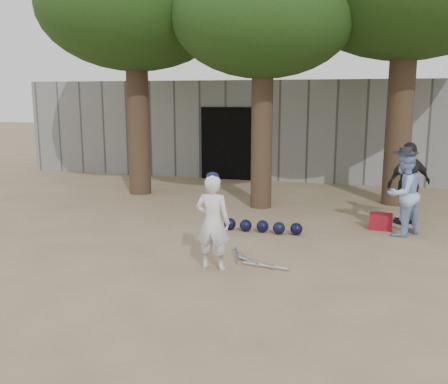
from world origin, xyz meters
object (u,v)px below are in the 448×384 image
(boy_player, at_px, (213,222))
(spectator_dark, at_px, (409,184))
(spectator_blue, at_px, (403,194))
(red_bag, at_px, (381,222))

(boy_player, distance_m, spectator_dark, 4.67)
(spectator_blue, relative_size, spectator_dark, 0.94)
(boy_player, distance_m, spectator_blue, 3.90)
(spectator_blue, xyz_separation_m, red_bag, (-0.34, 0.33, -0.63))
(spectator_dark, height_order, red_bag, spectator_dark)
(red_bag, bearing_deg, spectator_dark, 47.66)
(spectator_dark, bearing_deg, red_bag, 14.72)
(boy_player, distance_m, red_bag, 3.95)
(spectator_dark, xyz_separation_m, red_bag, (-0.51, -0.56, -0.67))
(boy_player, relative_size, red_bag, 3.39)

